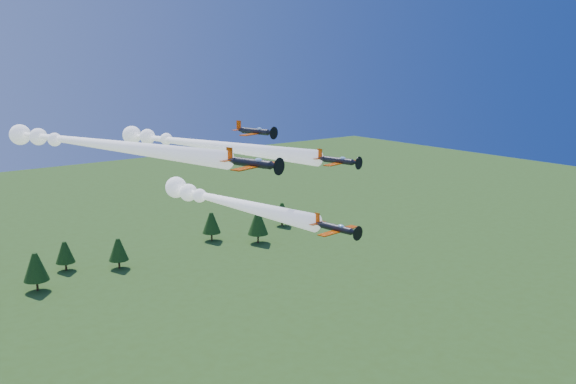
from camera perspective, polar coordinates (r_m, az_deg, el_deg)
plane_lead at (r=103.17m, az=-5.76°, el=-0.77°), size 10.07×42.17×3.70m
plane_left at (r=107.39m, az=-16.83°, el=4.18°), size 20.62×58.62×3.70m
plane_right at (r=117.75m, az=-8.01°, el=4.29°), size 16.91×54.56×3.70m
plane_slot at (r=94.36m, az=-2.90°, el=5.40°), size 6.67×7.37×2.33m
treeline at (r=193.26m, az=-22.13°, el=-5.70°), size 176.62×19.50×11.02m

